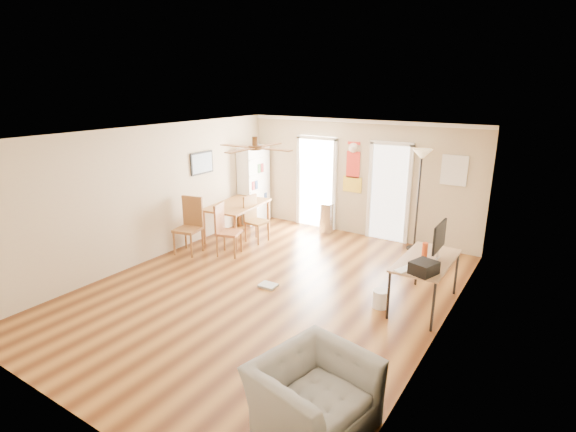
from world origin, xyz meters
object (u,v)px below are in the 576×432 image
Objects in this scene: wastebasket_a at (380,299)px; armchair at (313,395)px; dining_table at (238,220)px; dining_chair_right_a at (257,219)px; torchiere_lamp at (418,201)px; bookshelf at (254,185)px; computer_desk at (424,283)px; dining_chair_near at (188,226)px; trash_can at (326,218)px; printer at (424,268)px; dining_chair_right_b at (229,230)px.

armchair reaches higher than wastebasket_a.
dining_table is 0.56m from dining_chair_right_a.
dining_table is 5.95m from armchair.
torchiere_lamp is 2.93m from wastebasket_a.
bookshelf is 1.55m from dining_chair_right_a.
computer_desk is 1.28× the size of armchair.
wastebasket_a is at bearing -11.90° from dining_chair_near.
dining_chair_near is at bearing -98.76° from dining_table.
dining_chair_right_a is at bearing -0.82° from dining_table.
trash_can is 2.19m from torchiere_lamp.
dining_chair_near is at bearing -144.60° from torchiere_lamp.
dining_chair_near is 4.82m from printer.
printer is (4.05, -1.52, 0.36)m from dining_chair_right_a.
torchiere_lamp is at bearing 19.61° from armchair.
dining_chair_right_a reaches higher than dining_table.
armchair is (4.51, -2.78, -0.20)m from dining_chair_near.
dining_table is at bearing 58.76° from armchair.
dining_chair_right_a is (0.94, -1.15, -0.44)m from bookshelf.
dining_table is 4.19m from wastebasket_a.
printer is 0.98m from wastebasket_a.
bookshelf is 5.35m from computer_desk.
armchair is (3.75, -4.10, -0.14)m from dining_chair_right_a.
dining_chair_right_a is 0.94m from dining_chair_right_b.
dining_chair_right_b is 1.49× the size of trash_can.
bookshelf is at bearing 83.13° from dining_chair_near.
dining_chair_right_a is 0.88× the size of dining_chair_near.
computer_desk is (3.94, -0.03, -0.14)m from dining_chair_right_b.
trash_can is (1.92, 0.22, -0.59)m from bookshelf.
computer_desk reaches higher than wastebasket_a.
computer_desk is at bearing -38.46° from trash_can.
dining_chair_near is (-0.76, -0.39, 0.05)m from dining_chair_right_b.
dining_chair_right_a is 5.56m from armchair.
wastebasket_a is (4.16, -0.06, -0.43)m from dining_chair_near.
wastebasket_a is 2.75m from armchair.
computer_desk reaches higher than trash_can.
armchair is (-0.30, -2.58, -0.50)m from printer.
dining_chair_near reaches higher than dining_table.
printer reaches higher than dining_table.
torchiere_lamp is (3.82, 2.71, 0.48)m from dining_chair_near.
dining_table is 1.53× the size of dining_chair_right_a.
bookshelf is 5.43× the size of printer.
wastebasket_a is (3.95, -1.39, -0.24)m from dining_table.
dining_table is at bearing 12.10° from dining_chair_right_b.
bookshelf is 5.09m from wastebasket_a.
dining_chair_near is at bearing -164.09° from printer.
dining_chair_right_b is 4.91m from armchair.
printer is at bearing -71.24° from torchiere_lamp.
bookshelf is 2.52m from dining_chair_near.
torchiere_lamp is 1.86× the size of armchair.
dining_chair_right_b is 0.72× the size of computer_desk.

